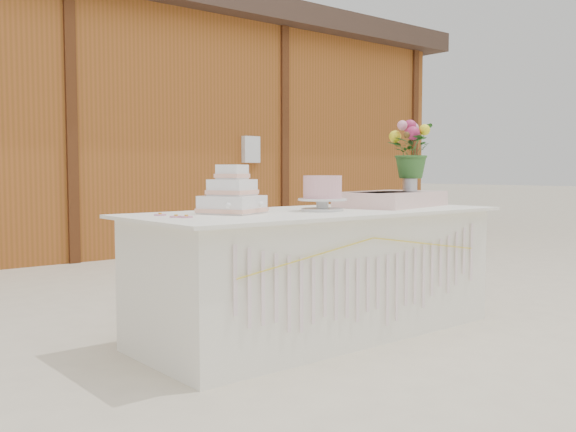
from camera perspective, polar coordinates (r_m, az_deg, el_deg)
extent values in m
plane|color=beige|center=(4.08, 2.74, -10.38)|extent=(80.00, 80.00, 0.00)
cube|color=brown|center=(9.32, -23.17, 6.68)|extent=(12.00, 4.00, 3.00)
cube|color=#38281F|center=(9.55, -23.46, 16.62)|extent=(12.60, 4.60, 0.30)
cube|color=white|center=(4.00, 2.76, -5.17)|extent=(2.28, 0.88, 0.75)
cube|color=white|center=(3.96, 2.78, 0.34)|extent=(2.40, 1.00, 0.02)
cube|color=white|center=(3.68, -4.97, 1.02)|extent=(0.40, 0.40, 0.10)
cube|color=#FFBBA1|center=(3.68, -4.97, 0.54)|extent=(0.41, 0.41, 0.02)
cube|color=white|center=(3.68, -4.98, 2.54)|extent=(0.28, 0.28, 0.09)
cube|color=#FFBBA1|center=(3.68, -4.98, 2.13)|extent=(0.30, 0.30, 0.02)
cube|color=white|center=(3.68, -4.99, 3.92)|extent=(0.19, 0.19, 0.08)
cube|color=#FFBBA1|center=(3.68, -4.99, 3.58)|extent=(0.20, 0.20, 0.02)
cylinder|color=silver|center=(3.92, 3.07, 0.57)|extent=(0.26, 0.26, 0.02)
cylinder|color=silver|center=(3.91, 3.07, 1.04)|extent=(0.07, 0.07, 0.05)
cylinder|color=silver|center=(3.91, 3.07, 1.48)|extent=(0.30, 0.30, 0.01)
cylinder|color=#ECAAAF|center=(3.91, 3.08, 2.59)|extent=(0.23, 0.23, 0.14)
cube|color=beige|center=(4.46, 9.22, 1.50)|extent=(0.90, 0.65, 0.10)
cylinder|color=silver|center=(4.58, 10.79, 3.05)|extent=(0.10, 0.10, 0.14)
imported|color=#2F6127|center=(4.58, 10.83, 6.29)|extent=(0.44, 0.42, 0.38)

